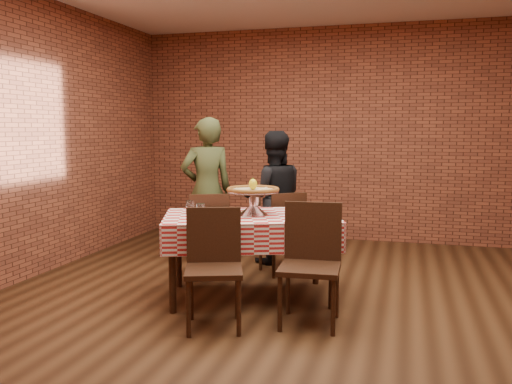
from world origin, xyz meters
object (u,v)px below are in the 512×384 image
pizza_stand (253,203)px  pizza (253,190)px  diner_black (273,197)px  water_glass_left (200,210)px  chair_near_right (310,266)px  table (250,257)px  chair_near_left (214,270)px  water_glass_right (190,207)px  diner_olive (207,190)px  chair_far_left (208,234)px  chair_far_right (281,232)px  condiment_caddy (255,203)px

pizza_stand → pizza: pizza is taller
pizza → diner_black: (-0.13, 1.27, -0.23)m
water_glass_left → chair_near_right: (1.02, -0.30, -0.35)m
table → chair_near_right: (0.64, -0.53, 0.10)m
chair_near_left → diner_black: size_ratio=0.61×
water_glass_right → diner_black: bearing=72.7°
chair_near_left → chair_near_right: size_ratio=0.97×
water_glass_left → chair_near_right: bearing=-16.5°
pizza_stand → diner_black: (-0.13, 1.27, -0.11)m
pizza_stand → diner_black: diner_black is taller
table → diner_black: size_ratio=1.00×
chair_near_right → diner_olive: bearing=128.1°
water_glass_right → diner_olive: diner_olive is taller
pizza_stand → pizza: (0.00, 0.00, 0.11)m
water_glass_right → chair_far_left: chair_far_left is taller
water_glass_left → diner_black: 1.56m
table → pizza_stand: 0.49m
chair_near_left → chair_far_right: size_ratio=1.04×
chair_near_left → diner_olive: 2.14m
pizza → chair_near_right: bearing=-42.2°
chair_far_left → chair_far_right: size_ratio=1.01×
chair_near_right → chair_far_right: bearing=107.8°
water_glass_right → chair_near_left: 0.94m
chair_far_right → diner_black: bearing=-103.7°
water_glass_left → chair_far_right: bearing=67.3°
pizza_stand → chair_near_left: size_ratio=0.53×
pizza_stand → chair_far_left: size_ratio=0.54×
pizza → chair_near_left: (-0.07, -0.83, -0.52)m
pizza_stand → water_glass_left: size_ratio=4.04×
table → chair_far_right: bearing=84.8°
pizza → chair_far_left: pizza is taller
chair_far_left → chair_far_right: 0.78m
chair_near_left → diner_black: diner_black is taller
water_glass_right → chair_near_right: chair_near_right is taller
pizza_stand → water_glass_left: pizza_stand is taller
table → diner_olive: bearing=126.8°
pizza_stand → water_glass_right: size_ratio=4.04×
table → water_glass_right: 0.71m
chair_near_left → pizza: bearing=65.6°
water_glass_right → diner_olive: size_ratio=0.07×
diner_olive → diner_black: bearing=156.2°
chair_far_right → diner_olive: (-0.94, 0.26, 0.39)m
chair_far_right → pizza: bearing=46.7°
table → water_glass_right: bearing=-171.4°
water_glass_left → diner_black: (0.27, 1.53, -0.07)m
condiment_caddy → chair_near_right: size_ratio=0.13×
water_glass_right → diner_olive: 1.27m
chair_near_right → diner_black: diner_black is taller
chair_near_right → chair_far_right: (-0.56, 1.42, -0.03)m
condiment_caddy → table: bearing=-79.2°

